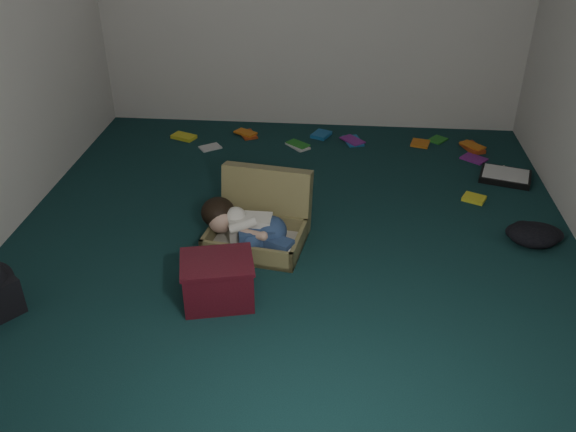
# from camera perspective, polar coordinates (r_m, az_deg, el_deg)

# --- Properties ---
(floor) EXTENTS (4.50, 4.50, 0.00)m
(floor) POSITION_cam_1_polar(r_m,az_deg,el_deg) (4.20, 0.18, -3.05)
(floor) COLOR #113132
(floor) RESTS_ON ground
(wall_front) EXTENTS (4.50, 0.00, 4.50)m
(wall_front) POSITION_cam_1_polar(r_m,az_deg,el_deg) (1.64, -6.62, -9.09)
(wall_front) COLOR white
(wall_front) RESTS_ON ground
(suitcase) EXTENTS (0.73, 0.72, 0.47)m
(suitcase) POSITION_cam_1_polar(r_m,az_deg,el_deg) (4.24, -2.62, -0.45)
(suitcase) COLOR olive
(suitcase) RESTS_ON floor
(person) EXTENTS (0.67, 0.41, 0.29)m
(person) POSITION_cam_1_polar(r_m,az_deg,el_deg) (4.10, -3.85, -1.01)
(person) COLOR white
(person) RESTS_ON suitcase
(maroon_bin) EXTENTS (0.49, 0.42, 0.30)m
(maroon_bin) POSITION_cam_1_polar(r_m,az_deg,el_deg) (3.68, -6.58, -6.02)
(maroon_bin) COLOR #480E18
(maroon_bin) RESTS_ON floor
(clothing_pile) EXTENTS (0.42, 0.35, 0.13)m
(clothing_pile) POSITION_cam_1_polar(r_m,az_deg,el_deg) (4.62, 22.04, -1.20)
(clothing_pile) COLOR black
(clothing_pile) RESTS_ON floor
(paper_tray) EXTENTS (0.47, 0.40, 0.06)m
(paper_tray) POSITION_cam_1_polar(r_m,az_deg,el_deg) (5.40, 19.66, 3.53)
(paper_tray) COLOR black
(paper_tray) RESTS_ON floor
(book_scatter) EXTENTS (3.05, 1.39, 0.02)m
(book_scatter) POSITION_cam_1_polar(r_m,az_deg,el_deg) (5.65, 6.99, 6.22)
(book_scatter) COLOR yellow
(book_scatter) RESTS_ON floor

